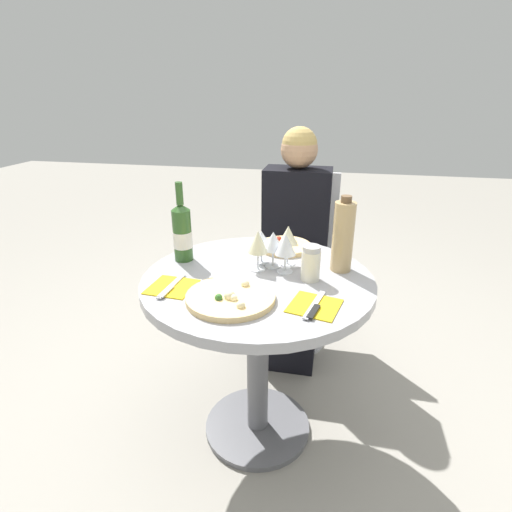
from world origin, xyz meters
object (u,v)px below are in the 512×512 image
at_px(dining_table, 258,315).
at_px(tall_carafe, 343,236).
at_px(seated_diner, 293,260).
at_px(chair_behind_diner, 296,262).
at_px(pizza_large, 231,297).
at_px(wine_bottle, 182,232).

relative_size(dining_table, tall_carafe, 2.96).
bearing_deg(seated_diner, chair_behind_diner, -90.00).
height_order(seated_diner, tall_carafe, seated_diner).
relative_size(chair_behind_diner, pizza_large, 3.26).
bearing_deg(pizza_large, dining_table, 75.25).
xyz_separation_m(pizza_large, tall_carafe, (0.34, 0.31, 0.12)).
relative_size(seated_diner, tall_carafe, 4.21).
bearing_deg(tall_carafe, pizza_large, -137.66).
bearing_deg(seated_diner, dining_table, 84.06).
bearing_deg(dining_table, tall_carafe, 22.47).
distance_m(dining_table, wine_bottle, 0.43).
distance_m(dining_table, seated_diner, 0.62).
xyz_separation_m(dining_table, seated_diner, (0.06, 0.62, -0.03)).
bearing_deg(chair_behind_diner, wine_bottle, 60.21).
bearing_deg(wine_bottle, seated_diner, 53.78).
height_order(chair_behind_diner, pizza_large, chair_behind_diner).
relative_size(chair_behind_diner, tall_carafe, 3.33).
relative_size(chair_behind_diner, wine_bottle, 3.03).
bearing_deg(chair_behind_diner, pizza_large, 83.16).
distance_m(chair_behind_diner, tall_carafe, 0.79).
distance_m(dining_table, pizza_large, 0.26).
relative_size(dining_table, seated_diner, 0.70).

